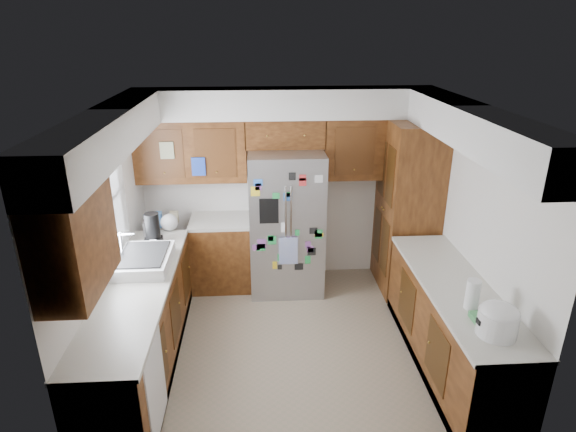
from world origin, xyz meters
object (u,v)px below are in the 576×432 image
object	(u,v)px
paper_towel	(473,294)
rice_cooker	(498,319)
pantry	(407,208)
fridge	(286,222)

from	to	relation	value
paper_towel	rice_cooker	bearing A→B (deg)	-84.25
paper_towel	pantry	bearing A→B (deg)	88.89
pantry	fridge	xyz separation A→B (m)	(-1.50, 0.05, -0.17)
rice_cooker	paper_towel	world-z (taller)	rice_cooker
fridge	paper_towel	size ratio (longest dim) A/B	6.74
fridge	paper_towel	xyz separation A→B (m)	(1.46, -2.07, 0.15)
fridge	pantry	bearing A→B (deg)	-2.05
pantry	paper_towel	world-z (taller)	pantry
pantry	rice_cooker	size ratio (longest dim) A/B	6.75
pantry	paper_towel	bearing A→B (deg)	-91.11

